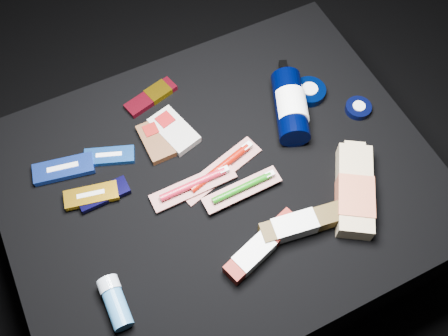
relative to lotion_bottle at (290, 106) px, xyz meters
name	(u,v)px	position (x,y,z in m)	size (l,w,h in m)	color
ground	(221,238)	(-0.23, -0.08, -0.44)	(3.00, 3.00, 0.00)	black
cloth_table	(221,212)	(-0.23, -0.08, -0.24)	(0.98, 0.78, 0.40)	black
luna_bar_0	(109,156)	(-0.44, 0.08, -0.03)	(0.12, 0.08, 0.02)	blue
luna_bar_1	(64,169)	(-0.55, 0.09, -0.03)	(0.15, 0.08, 0.02)	#1C3EB1
luna_bar_2	(104,194)	(-0.48, -0.01, -0.03)	(0.12, 0.05, 0.02)	black
luna_bar_3	(91,195)	(-0.51, 0.00, -0.02)	(0.13, 0.07, 0.02)	#BA8411
clif_bar_0	(155,139)	(-0.33, 0.07, -0.03)	(0.06, 0.11, 0.02)	#51301A
clif_bar_1	(173,129)	(-0.28, 0.08, -0.03)	(0.10, 0.14, 0.02)	#A6A59E
power_bar	(153,95)	(-0.28, 0.20, -0.03)	(0.14, 0.08, 0.02)	maroon
lotion_bottle	(290,106)	(0.00, 0.00, 0.00)	(0.14, 0.24, 0.08)	black
cream_tin_upper	(309,92)	(0.08, 0.03, -0.03)	(0.08, 0.08, 0.03)	black
cream_tin_lower	(358,108)	(0.16, -0.06, -0.03)	(0.06, 0.06, 0.02)	black
bodywash_bottle	(354,192)	(0.02, -0.26, -0.01)	(0.18, 0.23, 0.05)	tan
deodorant_stick	(115,302)	(-0.54, -0.25, -0.02)	(0.04, 0.11, 0.04)	teal
toothbrush_pack_0	(221,169)	(-0.22, -0.07, -0.03)	(0.22, 0.11, 0.02)	#ADA7A1
toothbrush_pack_1	(194,185)	(-0.29, -0.08, -0.02)	(0.20, 0.05, 0.02)	#BAB2AD
toothbrush_pack_2	(243,188)	(-0.20, -0.14, -0.02)	(0.19, 0.05, 0.02)	#B7B2AB
toothpaste_carton_red	(259,248)	(-0.23, -0.28, -0.02)	(0.20, 0.10, 0.04)	maroon
toothpaste_carton_green	(301,224)	(-0.13, -0.27, -0.01)	(0.21, 0.08, 0.04)	#3E2F12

